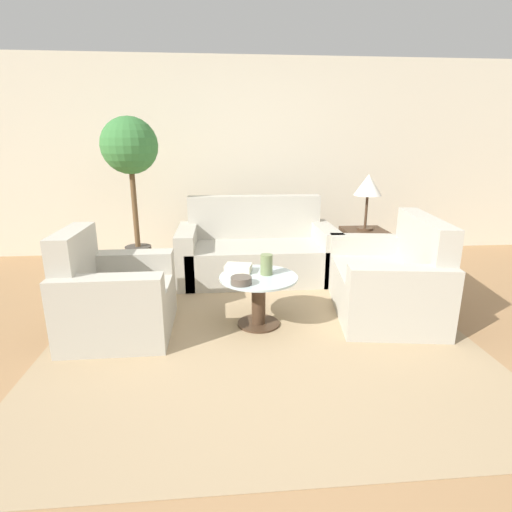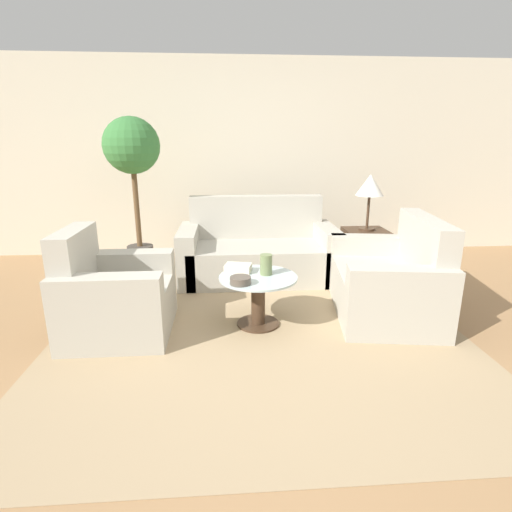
{
  "view_description": "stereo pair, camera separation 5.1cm",
  "coord_description": "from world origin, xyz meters",
  "px_view_note": "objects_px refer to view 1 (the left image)",
  "views": [
    {
      "loc": [
        -0.38,
        -2.54,
        1.54
      ],
      "look_at": [
        -0.08,
        0.86,
        0.55
      ],
      "focal_mm": 28.0,
      "sensor_mm": 36.0,
      "label": 1
    },
    {
      "loc": [
        -0.33,
        -2.54,
        1.54
      ],
      "look_at": [
        -0.08,
        0.86,
        0.55
      ],
      "focal_mm": 28.0,
      "sensor_mm": 36.0,
      "label": 2
    }
  ],
  "objects_px": {
    "sofa_main": "(256,252)",
    "vase": "(267,264)",
    "table_lamp": "(368,187)",
    "coffee_table": "(259,294)",
    "book_stack": "(238,268)",
    "potted_plant": "(131,161)",
    "loveseat": "(391,282)",
    "armchair": "(112,300)",
    "bowl": "(241,281)"
  },
  "relations": [
    {
      "from": "sofa_main",
      "to": "table_lamp",
      "type": "relative_size",
      "value": 2.8
    },
    {
      "from": "loveseat",
      "to": "vase",
      "type": "relative_size",
      "value": 7.93
    },
    {
      "from": "book_stack",
      "to": "coffee_table",
      "type": "bearing_deg",
      "value": -26.98
    },
    {
      "from": "armchair",
      "to": "potted_plant",
      "type": "xyz_separation_m",
      "value": [
        -0.07,
        1.5,
        1.04
      ]
    },
    {
      "from": "armchair",
      "to": "coffee_table",
      "type": "height_order",
      "value": "armchair"
    },
    {
      "from": "loveseat",
      "to": "potted_plant",
      "type": "relative_size",
      "value": 0.77
    },
    {
      "from": "potted_plant",
      "to": "vase",
      "type": "bearing_deg",
      "value": -46.35
    },
    {
      "from": "table_lamp",
      "to": "coffee_table",
      "type": "bearing_deg",
      "value": -137.6
    },
    {
      "from": "armchair",
      "to": "book_stack",
      "type": "xyz_separation_m",
      "value": [
        1.04,
        0.18,
        0.19
      ]
    },
    {
      "from": "vase",
      "to": "table_lamp",
      "type": "bearing_deg",
      "value": 42.85
    },
    {
      "from": "sofa_main",
      "to": "potted_plant",
      "type": "height_order",
      "value": "potted_plant"
    },
    {
      "from": "armchair",
      "to": "vase",
      "type": "height_order",
      "value": "armchair"
    },
    {
      "from": "table_lamp",
      "to": "book_stack",
      "type": "bearing_deg",
      "value": -144.18
    },
    {
      "from": "armchair",
      "to": "sofa_main",
      "type": "bearing_deg",
      "value": -44.38
    },
    {
      "from": "potted_plant",
      "to": "bowl",
      "type": "height_order",
      "value": "potted_plant"
    },
    {
      "from": "armchair",
      "to": "vase",
      "type": "bearing_deg",
      "value": -86.59
    },
    {
      "from": "table_lamp",
      "to": "armchair",
      "type": "bearing_deg",
      "value": -153.64
    },
    {
      "from": "loveseat",
      "to": "sofa_main",
      "type": "bearing_deg",
      "value": -126.29
    },
    {
      "from": "armchair",
      "to": "potted_plant",
      "type": "distance_m",
      "value": 1.83
    },
    {
      "from": "loveseat",
      "to": "potted_plant",
      "type": "distance_m",
      "value": 3.02
    },
    {
      "from": "coffee_table",
      "to": "bowl",
      "type": "distance_m",
      "value": 0.3
    },
    {
      "from": "loveseat",
      "to": "potted_plant",
      "type": "bearing_deg",
      "value": -108.82
    },
    {
      "from": "sofa_main",
      "to": "table_lamp",
      "type": "bearing_deg",
      "value": -3.47
    },
    {
      "from": "vase",
      "to": "bowl",
      "type": "bearing_deg",
      "value": -135.52
    },
    {
      "from": "sofa_main",
      "to": "table_lamp",
      "type": "distance_m",
      "value": 1.47
    },
    {
      "from": "armchair",
      "to": "potted_plant",
      "type": "height_order",
      "value": "potted_plant"
    },
    {
      "from": "coffee_table",
      "to": "sofa_main",
      "type": "bearing_deg",
      "value": 85.84
    },
    {
      "from": "vase",
      "to": "bowl",
      "type": "relative_size",
      "value": 1.04
    },
    {
      "from": "table_lamp",
      "to": "sofa_main",
      "type": "bearing_deg",
      "value": 176.53
    },
    {
      "from": "table_lamp",
      "to": "book_stack",
      "type": "height_order",
      "value": "table_lamp"
    },
    {
      "from": "sofa_main",
      "to": "book_stack",
      "type": "distance_m",
      "value": 1.21
    },
    {
      "from": "sofa_main",
      "to": "potted_plant",
      "type": "bearing_deg",
      "value": 173.57
    },
    {
      "from": "coffee_table",
      "to": "vase",
      "type": "xyz_separation_m",
      "value": [
        0.07,
        0.05,
        0.25
      ]
    },
    {
      "from": "table_lamp",
      "to": "potted_plant",
      "type": "height_order",
      "value": "potted_plant"
    },
    {
      "from": "loveseat",
      "to": "coffee_table",
      "type": "relative_size",
      "value": 2.1
    },
    {
      "from": "sofa_main",
      "to": "vase",
      "type": "bearing_deg",
      "value": -91.08
    },
    {
      "from": "sofa_main",
      "to": "book_stack",
      "type": "relative_size",
      "value": 7.03
    },
    {
      "from": "vase",
      "to": "potted_plant",
      "type": "bearing_deg",
      "value": 133.65
    },
    {
      "from": "coffee_table",
      "to": "table_lamp",
      "type": "bearing_deg",
      "value": 42.4
    },
    {
      "from": "loveseat",
      "to": "book_stack",
      "type": "relative_size",
      "value": 5.5
    },
    {
      "from": "loveseat",
      "to": "vase",
      "type": "bearing_deg",
      "value": -75.19
    },
    {
      "from": "table_lamp",
      "to": "vase",
      "type": "bearing_deg",
      "value": -137.15
    },
    {
      "from": "table_lamp",
      "to": "potted_plant",
      "type": "xyz_separation_m",
      "value": [
        -2.63,
        0.23,
        0.28
      ]
    },
    {
      "from": "armchair",
      "to": "bowl",
      "type": "xyz_separation_m",
      "value": [
        1.05,
        -0.14,
        0.19
      ]
    },
    {
      "from": "table_lamp",
      "to": "bowl",
      "type": "relative_size",
      "value": 3.77
    },
    {
      "from": "sofa_main",
      "to": "vase",
      "type": "xyz_separation_m",
      "value": [
        -0.02,
        -1.26,
        0.25
      ]
    },
    {
      "from": "coffee_table",
      "to": "bowl",
      "type": "xyz_separation_m",
      "value": [
        -0.16,
        -0.18,
        0.19
      ]
    },
    {
      "from": "coffee_table",
      "to": "book_stack",
      "type": "xyz_separation_m",
      "value": [
        -0.16,
        0.14,
        0.19
      ]
    },
    {
      "from": "potted_plant",
      "to": "bowl",
      "type": "distance_m",
      "value": 2.16
    },
    {
      "from": "potted_plant",
      "to": "sofa_main",
      "type": "bearing_deg",
      "value": -6.43
    }
  ]
}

